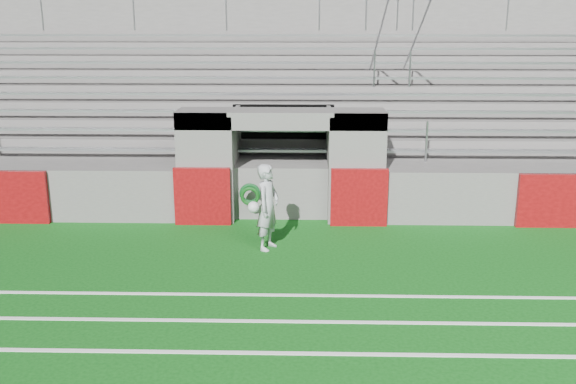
{
  "coord_description": "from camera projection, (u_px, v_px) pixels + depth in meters",
  "views": [
    {
      "loc": [
        0.52,
        -11.23,
        4.61
      ],
      "look_at": [
        0.2,
        1.8,
        1.1
      ],
      "focal_mm": 40.0,
      "sensor_mm": 36.0,
      "label": 1
    }
  ],
  "objects": [
    {
      "name": "ground",
      "position": [
        275.0,
        273.0,
        12.05
      ],
      "size": [
        90.0,
        90.0,
        0.0
      ],
      "primitive_type": "plane",
      "color": "#0C4810",
      "rests_on": "ground"
    },
    {
      "name": "stadium_structure",
      "position": [
        286.0,
        126.0,
        19.36
      ],
      "size": [
        26.0,
        8.48,
        5.42
      ],
      "color": "#5A5755",
      "rests_on": "ground"
    },
    {
      "name": "hose_coil",
      "position": [
        250.0,
        195.0,
        14.71
      ],
      "size": [
        0.49,
        0.14,
        0.52
      ],
      "color": "#0D4219",
      "rests_on": "ground"
    },
    {
      "name": "goalkeeper_with_ball",
      "position": [
        267.0,
        207.0,
        13.12
      ],
      "size": [
        0.72,
        0.77,
        1.8
      ],
      "color": "#A5A8AE",
      "rests_on": "ground"
    }
  ]
}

